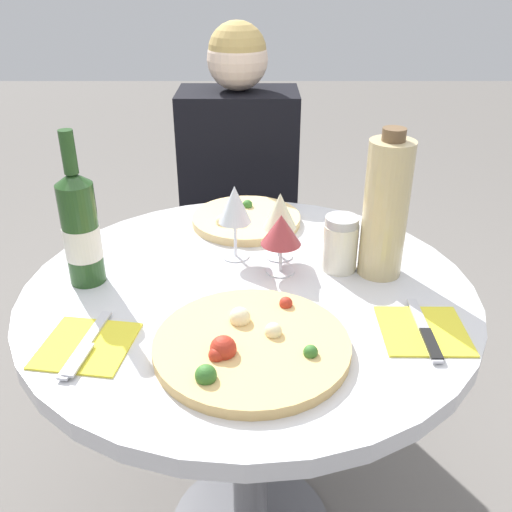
{
  "coord_description": "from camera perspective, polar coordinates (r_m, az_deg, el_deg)",
  "views": [
    {
      "loc": [
        0.01,
        -0.99,
        1.34
      ],
      "look_at": [
        0.01,
        -0.06,
        0.85
      ],
      "focal_mm": 40.0,
      "sensor_mm": 36.0,
      "label": 1
    }
  ],
  "objects": [
    {
      "name": "sugar_shaker",
      "position": [
        1.2,
        8.49,
        1.21
      ],
      "size": [
        0.07,
        0.07,
        0.12
      ],
      "color": "silver",
      "rests_on": "dining_table"
    },
    {
      "name": "wine_glass_back_right",
      "position": [
        1.22,
        2.48,
        4.41
      ],
      "size": [
        0.07,
        0.07,
        0.15
      ],
      "color": "silver",
      "rests_on": "dining_table"
    },
    {
      "name": "wine_glass_back_left",
      "position": [
        1.21,
        -2.08,
        5.03
      ],
      "size": [
        0.07,
        0.07,
        0.17
      ],
      "color": "silver",
      "rests_on": "dining_table"
    },
    {
      "name": "place_setting_left",
      "position": [
        1.02,
        -16.58,
        -8.6
      ],
      "size": [
        0.17,
        0.19,
        0.01
      ],
      "color": "yellow",
      "rests_on": "dining_table"
    },
    {
      "name": "wine_glass_front_right",
      "position": [
        1.16,
        2.59,
        2.54
      ],
      "size": [
        0.08,
        0.08,
        0.13
      ],
      "color": "silver",
      "rests_on": "dining_table"
    },
    {
      "name": "wine_bottle",
      "position": [
        1.17,
        -17.07,
        2.61
      ],
      "size": [
        0.07,
        0.07,
        0.31
      ],
      "color": "#23471E",
      "rests_on": "dining_table"
    },
    {
      "name": "seated_diner",
      "position": [
        1.84,
        -1.62,
        1.6
      ],
      "size": [
        0.36,
        0.45,
        1.18
      ],
      "rotation": [
        0.0,
        0.0,
        3.14
      ],
      "color": "black",
      "rests_on": "ground_plane"
    },
    {
      "name": "dining_table",
      "position": [
        1.23,
        -0.63,
        -8.76
      ],
      "size": [
        0.91,
        0.91,
        0.75
      ],
      "color": "slate",
      "rests_on": "ground_plane"
    },
    {
      "name": "pizza_large",
      "position": [
        0.97,
        -0.51,
        -8.9
      ],
      "size": [
        0.33,
        0.33,
        0.05
      ],
      "color": "#DBB26B",
      "rests_on": "dining_table"
    },
    {
      "name": "chair_behind_diner",
      "position": [
        2.0,
        -1.49,
        1.69
      ],
      "size": [
        0.37,
        0.37,
        0.93
      ],
      "rotation": [
        0.0,
        0.0,
        3.14
      ],
      "color": "#ADADB2",
      "rests_on": "ground_plane"
    },
    {
      "name": "tall_carafe",
      "position": [
        1.17,
        12.89,
        4.63
      ],
      "size": [
        0.09,
        0.09,
        0.31
      ],
      "color": "tan",
      "rests_on": "dining_table"
    },
    {
      "name": "place_setting_right",
      "position": [
        1.06,
        16.49,
        -7.22
      ],
      "size": [
        0.15,
        0.19,
        0.01
      ],
      "color": "yellow",
      "rests_on": "dining_table"
    },
    {
      "name": "pizza_small_far",
      "position": [
        1.42,
        -1.06,
        3.75
      ],
      "size": [
        0.27,
        0.27,
        0.05
      ],
      "color": "#E5C17F",
      "rests_on": "dining_table"
    }
  ]
}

